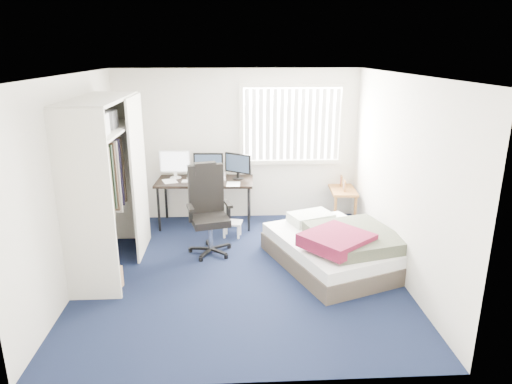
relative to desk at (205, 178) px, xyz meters
The scene contains 10 objects.
ground 2.00m from the desk, 73.14° to the right, with size 4.20×4.20×0.00m, color black.
room_shell 1.97m from the desk, 73.14° to the right, with size 4.20×4.20×4.20m.
window_assembly 1.67m from the desk, 11.33° to the left, with size 1.72×0.09×1.32m.
closet 1.96m from the desk, 127.45° to the right, with size 0.64×1.84×2.22m.
desk is the anchor object (origin of this frame).
office_chair 1.12m from the desk, 84.84° to the right, with size 0.72×0.72×1.27m.
footstool 0.93m from the desk, 53.58° to the right, with size 0.34×0.29×0.24m.
nightstand 2.30m from the desk, ahead, with size 0.45×0.83×0.74m.
bed 2.50m from the desk, 42.13° to the right, with size 1.88×2.14×0.60m.
pine_box 2.50m from the desk, 117.63° to the right, with size 0.36×0.27×0.27m, color tan.
Camera 1 is at (-0.09, -5.39, 2.76)m, focal length 32.00 mm.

